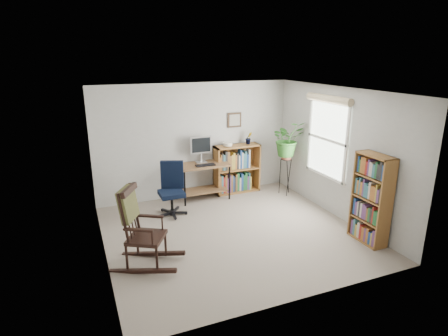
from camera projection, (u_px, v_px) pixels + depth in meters
name	position (u px, v px, depth m)	size (l,w,h in m)	color
floor	(233.00, 232.00, 6.44)	(4.20, 4.00, 0.00)	gray
ceiling	(234.00, 91.00, 5.74)	(4.20, 4.00, 0.00)	white
wall_back	(195.00, 141.00, 7.86)	(4.20, 0.00, 2.40)	#B3B3AF
wall_front	(303.00, 212.00, 4.32)	(4.20, 0.00, 2.40)	#B3B3AF
wall_left	(98.00, 182.00, 5.32)	(0.00, 4.00, 2.40)	#B3B3AF
wall_right	(338.00, 153.00, 6.85)	(0.00, 4.00, 2.40)	#B3B3AF
window	(327.00, 140.00, 7.05)	(0.12, 1.20, 1.50)	white
desk	(204.00, 181.00, 7.86)	(1.05, 0.58, 0.76)	brown
monitor	(201.00, 149.00, 7.79)	(0.46, 0.16, 0.56)	#AEAEB3
keyboard	(205.00, 165.00, 7.64)	(0.40, 0.15, 0.03)	black
office_chair	(171.00, 189.00, 7.01)	(0.56, 0.56, 1.03)	black
rocking_chair	(146.00, 227.00, 5.28)	(0.63, 1.04, 1.21)	black
low_bookshelf	(237.00, 169.00, 8.22)	(1.01, 0.34, 1.06)	#8F5E2E
tall_bookshelf	(371.00, 199.00, 5.95)	(0.27, 0.64, 1.46)	#8F5E2E
plant_stand	(286.00, 174.00, 8.08)	(0.26, 0.26, 0.93)	black
spider_plant	(288.00, 122.00, 7.75)	(1.69, 1.88, 1.46)	#2D6A25
potted_plant_small	(249.00, 142.00, 8.16)	(0.13, 0.24, 0.11)	#2D6A25
framed_picture	(235.00, 120.00, 8.04)	(0.32, 0.04, 0.32)	black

